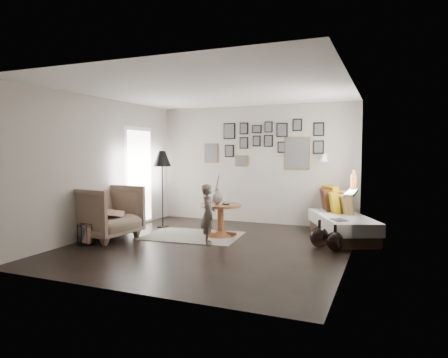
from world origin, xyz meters
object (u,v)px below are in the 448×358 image
at_px(daybed, 343,222).
at_px(demijohn_large, 319,237).
at_px(pedestal_table, 220,221).
at_px(armchair, 105,212).
at_px(floor_lamp, 162,162).
at_px(demijohn_small, 335,241).
at_px(child, 208,214).
at_px(vase, 217,195).
at_px(magazine_basket, 86,234).

distance_m(daybed, demijohn_large, 1.04).
height_order(pedestal_table, demijohn_large, pedestal_table).
bearing_deg(armchair, pedestal_table, -56.46).
height_order(floor_lamp, demijohn_small, floor_lamp).
relative_size(pedestal_table, demijohn_large, 1.66).
height_order(floor_lamp, child, floor_lamp).
bearing_deg(daybed, armchair, 179.59).
bearing_deg(vase, demijohn_large, -6.40).
bearing_deg(demijohn_small, magazine_basket, -163.68).
bearing_deg(magazine_basket, floor_lamp, 77.70).
bearing_deg(pedestal_table, daybed, 20.62).
bearing_deg(pedestal_table, floor_lamp, 166.48).
xyz_separation_m(daybed, magazine_basket, (-4.00, -2.29, -0.11)).
relative_size(magazine_basket, child, 0.34).
xyz_separation_m(floor_lamp, child, (1.51, -0.98, -0.86)).
height_order(demijohn_large, child, child).
bearing_deg(pedestal_table, armchair, -152.35).
xyz_separation_m(floor_lamp, demijohn_small, (3.60, -0.67, -1.22)).
distance_m(magazine_basket, demijohn_large, 3.95).
height_order(armchair, demijohn_small, armchair).
distance_m(pedestal_table, armchair, 2.12).
bearing_deg(demijohn_large, daybed, 74.98).
relative_size(daybed, demijohn_large, 4.31).
height_order(pedestal_table, daybed, daybed).
bearing_deg(vase, demijohn_small, -8.70).
bearing_deg(child, demijohn_large, -109.19).
bearing_deg(magazine_basket, vase, 40.14).
distance_m(armchair, magazine_basket, 0.60).
xyz_separation_m(vase, armchair, (-1.79, -1.00, -0.29)).
bearing_deg(daybed, floor_lamp, 162.69).
relative_size(pedestal_table, floor_lamp, 0.48).
bearing_deg(magazine_basket, daybed, 29.80).
xyz_separation_m(vase, daybed, (2.21, 0.78, -0.49)).
relative_size(armchair, demijohn_large, 2.31).
bearing_deg(vase, floor_lamp, 166.51).
xyz_separation_m(vase, child, (0.12, -0.65, -0.26)).
bearing_deg(demijohn_small, pedestal_table, 171.50).
bearing_deg(floor_lamp, demijohn_small, -10.57).
distance_m(pedestal_table, demijohn_large, 1.88).
height_order(daybed, magazine_basket, daybed).
bearing_deg(vase, pedestal_table, -14.04).
xyz_separation_m(magazine_basket, child, (1.91, 0.86, 0.34)).
height_order(vase, armchair, vase).
relative_size(pedestal_table, vase, 1.40).
bearing_deg(demijohn_large, armchair, -168.17).
bearing_deg(floor_lamp, vase, -13.49).
bearing_deg(vase, magazine_basket, -139.86).
distance_m(demijohn_small, child, 2.14).
distance_m(daybed, floor_lamp, 3.79).
height_order(floor_lamp, demijohn_large, floor_lamp).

